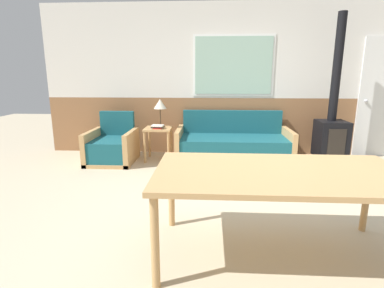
# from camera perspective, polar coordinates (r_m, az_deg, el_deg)

# --- Properties ---
(ground_plane) EXTENTS (16.00, 16.00, 0.00)m
(ground_plane) POSITION_cam_1_polar(r_m,az_deg,el_deg) (3.35, 12.89, -13.18)
(ground_plane) COLOR beige
(wall_back) EXTENTS (7.20, 0.09, 2.70)m
(wall_back) POSITION_cam_1_polar(r_m,az_deg,el_deg) (5.61, 9.17, 11.90)
(wall_back) COLOR #8E603D
(wall_back) RESTS_ON ground_plane
(couch) EXTENTS (1.94, 0.88, 0.83)m
(couch) POSITION_cam_1_polar(r_m,az_deg,el_deg) (5.24, 7.79, -0.39)
(couch) COLOR tan
(couch) RESTS_ON ground_plane
(armchair) EXTENTS (0.76, 0.84, 0.83)m
(armchair) POSITION_cam_1_polar(r_m,az_deg,el_deg) (5.29, -14.91, -0.65)
(armchair) COLOR tan
(armchair) RESTS_ON ground_plane
(side_table) EXTENTS (0.46, 0.46, 0.57)m
(side_table) POSITION_cam_1_polar(r_m,az_deg,el_deg) (5.19, -6.44, 1.81)
(side_table) COLOR tan
(side_table) RESTS_ON ground_plane
(table_lamp) EXTENTS (0.22, 0.22, 0.48)m
(table_lamp) POSITION_cam_1_polar(r_m,az_deg,el_deg) (5.19, -6.11, 7.31)
(table_lamp) COLOR #4C3823
(table_lamp) RESTS_ON side_table
(book_stack) EXTENTS (0.22, 0.16, 0.07)m
(book_stack) POSITION_cam_1_polar(r_m,az_deg,el_deg) (5.08, -6.61, 3.31)
(book_stack) COLOR #B22823
(book_stack) RESTS_ON side_table
(dining_table) EXTENTS (1.96, 1.01, 0.73)m
(dining_table) POSITION_cam_1_polar(r_m,az_deg,el_deg) (2.46, 16.43, -6.21)
(dining_table) COLOR tan
(dining_table) RESTS_ON ground_plane
(wood_stove) EXTENTS (0.46, 0.49, 2.41)m
(wood_stove) POSITION_cam_1_polar(r_m,az_deg,el_deg) (5.49, 25.10, 3.14)
(wood_stove) COLOR black
(wood_stove) RESTS_ON ground_plane
(entry_door) EXTENTS (0.80, 0.09, 2.10)m
(entry_door) POSITION_cam_1_polar(r_m,az_deg,el_deg) (6.33, 32.38, 7.34)
(entry_door) COLOR white
(entry_door) RESTS_ON ground_plane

